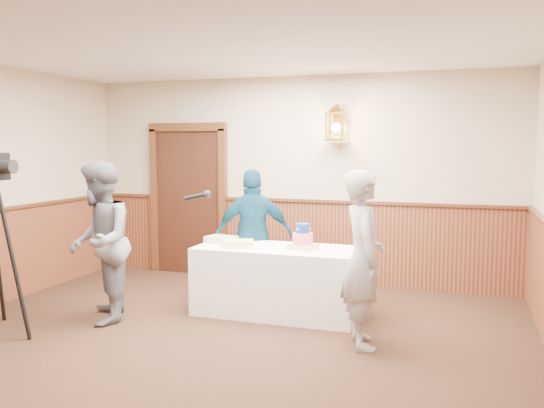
{
  "coord_description": "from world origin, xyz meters",
  "views": [
    {
      "loc": [
        2.23,
        -4.05,
        1.87
      ],
      "look_at": [
        0.28,
        1.7,
        1.25
      ],
      "focal_mm": 38.0,
      "sensor_mm": 36.0,
      "label": 1
    }
  ],
  "objects_px": {
    "display_table": "(278,281)",
    "baker": "(363,259)",
    "tiered_cake": "(303,239)",
    "sheet_cake_green": "(221,239)",
    "sheet_cake_yellow": "(238,244)",
    "assistant_p": "(254,235)",
    "interviewer": "(100,242)"
  },
  "relations": [
    {
      "from": "tiered_cake",
      "to": "sheet_cake_green",
      "type": "relative_size",
      "value": 1.02
    },
    {
      "from": "display_table",
      "to": "baker",
      "type": "bearing_deg",
      "value": -34.07
    },
    {
      "from": "tiered_cake",
      "to": "assistant_p",
      "type": "height_order",
      "value": "assistant_p"
    },
    {
      "from": "display_table",
      "to": "sheet_cake_yellow",
      "type": "height_order",
      "value": "sheet_cake_yellow"
    },
    {
      "from": "display_table",
      "to": "assistant_p",
      "type": "height_order",
      "value": "assistant_p"
    },
    {
      "from": "display_table",
      "to": "assistant_p",
      "type": "xyz_separation_m",
      "value": [
        -0.46,
        0.46,
        0.42
      ]
    },
    {
      "from": "display_table",
      "to": "sheet_cake_green",
      "type": "height_order",
      "value": "sheet_cake_green"
    },
    {
      "from": "sheet_cake_yellow",
      "to": "baker",
      "type": "bearing_deg",
      "value": -22.18
    },
    {
      "from": "sheet_cake_green",
      "to": "sheet_cake_yellow",
      "type": "bearing_deg",
      "value": -34.03
    },
    {
      "from": "sheet_cake_yellow",
      "to": "tiered_cake",
      "type": "bearing_deg",
      "value": 7.84
    },
    {
      "from": "sheet_cake_green",
      "to": "baker",
      "type": "height_order",
      "value": "baker"
    },
    {
      "from": "sheet_cake_green",
      "to": "baker",
      "type": "xyz_separation_m",
      "value": [
        1.79,
        -0.81,
        0.04
      ]
    },
    {
      "from": "baker",
      "to": "assistant_p",
      "type": "relative_size",
      "value": 1.04
    },
    {
      "from": "sheet_cake_green",
      "to": "interviewer",
      "type": "height_order",
      "value": "interviewer"
    },
    {
      "from": "sheet_cake_yellow",
      "to": "assistant_p",
      "type": "relative_size",
      "value": 0.21
    },
    {
      "from": "baker",
      "to": "interviewer",
      "type": "bearing_deg",
      "value": 71.81
    },
    {
      "from": "tiered_cake",
      "to": "sheet_cake_yellow",
      "type": "height_order",
      "value": "tiered_cake"
    },
    {
      "from": "display_table",
      "to": "assistant_p",
      "type": "bearing_deg",
      "value": 134.86
    },
    {
      "from": "assistant_p",
      "to": "sheet_cake_yellow",
      "type": "bearing_deg",
      "value": 68.58
    },
    {
      "from": "tiered_cake",
      "to": "baker",
      "type": "relative_size",
      "value": 0.2
    },
    {
      "from": "assistant_p",
      "to": "baker",
      "type": "bearing_deg",
      "value": 118.18
    },
    {
      "from": "display_table",
      "to": "baker",
      "type": "xyz_separation_m",
      "value": [
        1.07,
        -0.72,
        0.45
      ]
    },
    {
      "from": "display_table",
      "to": "sheet_cake_green",
      "type": "relative_size",
      "value": 5.66
    },
    {
      "from": "sheet_cake_green",
      "to": "assistant_p",
      "type": "height_order",
      "value": "assistant_p"
    },
    {
      "from": "interviewer",
      "to": "baker",
      "type": "relative_size",
      "value": 1.04
    },
    {
      "from": "tiered_cake",
      "to": "display_table",
      "type": "bearing_deg",
      "value": 177.67
    },
    {
      "from": "sheet_cake_green",
      "to": "interviewer",
      "type": "distance_m",
      "value": 1.36
    },
    {
      "from": "display_table",
      "to": "sheet_cake_yellow",
      "type": "relative_size",
      "value": 5.27
    },
    {
      "from": "tiered_cake",
      "to": "interviewer",
      "type": "height_order",
      "value": "interviewer"
    },
    {
      "from": "sheet_cake_yellow",
      "to": "interviewer",
      "type": "relative_size",
      "value": 0.2
    },
    {
      "from": "tiered_cake",
      "to": "sheet_cake_green",
      "type": "bearing_deg",
      "value": 174.57
    },
    {
      "from": "sheet_cake_yellow",
      "to": "interviewer",
      "type": "distance_m",
      "value": 1.47
    }
  ]
}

